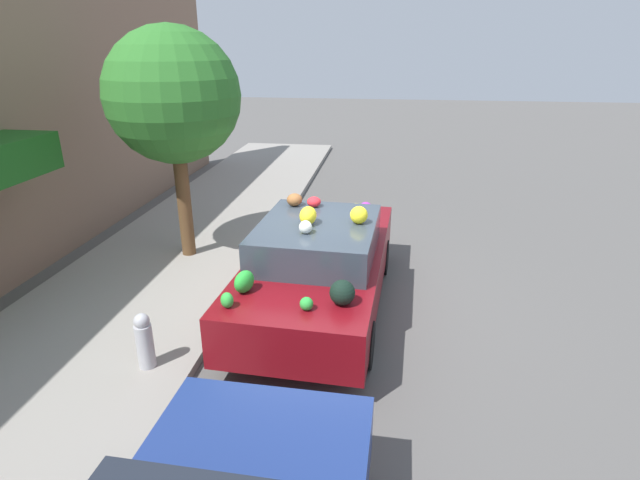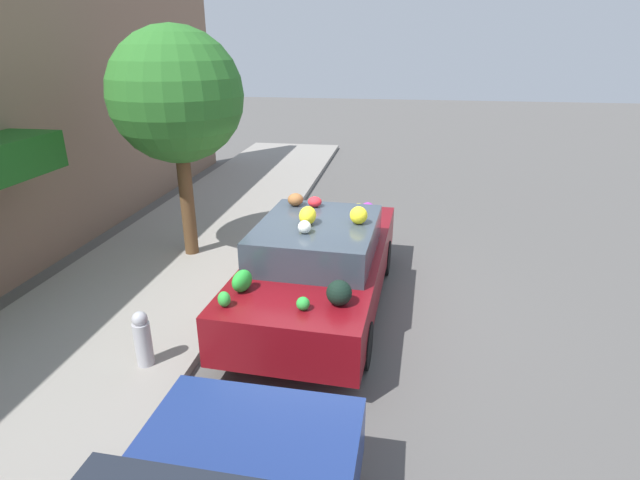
# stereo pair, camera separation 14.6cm
# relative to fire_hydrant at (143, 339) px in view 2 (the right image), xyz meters

# --- Properties ---
(ground_plane) EXTENTS (60.00, 60.00, 0.00)m
(ground_plane) POSITION_rel_fire_hydrant_xyz_m (1.93, -1.63, -0.47)
(ground_plane) COLOR #565451
(sidewalk_curb) EXTENTS (24.00, 3.20, 0.12)m
(sidewalk_curb) POSITION_rel_fire_hydrant_xyz_m (1.93, 1.07, -0.41)
(sidewalk_curb) COLOR gray
(sidewalk_curb) RESTS_ON ground
(street_tree) EXTENTS (2.19, 2.19, 3.86)m
(street_tree) POSITION_rel_fire_hydrant_xyz_m (3.31, 0.81, 2.40)
(street_tree) COLOR brown
(street_tree) RESTS_ON sidewalk_curb
(fire_hydrant) EXTENTS (0.20, 0.20, 0.70)m
(fire_hydrant) POSITION_rel_fire_hydrant_xyz_m (0.00, 0.00, 0.00)
(fire_hydrant) COLOR #B2B2B7
(fire_hydrant) RESTS_ON sidewalk_curb
(art_car) EXTENTS (4.43, 2.01, 1.64)m
(art_car) POSITION_rel_fire_hydrant_xyz_m (1.89, -1.78, 0.26)
(art_car) COLOR maroon
(art_car) RESTS_ON ground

